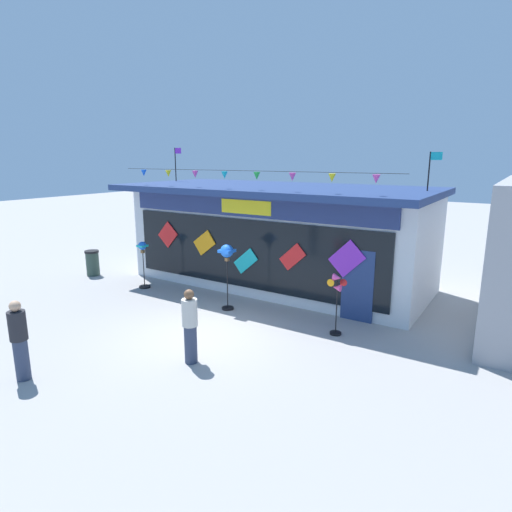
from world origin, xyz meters
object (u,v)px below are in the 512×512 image
(kite_shop_building, at_px, (279,234))
(trash_bin, at_px, (93,263))
(wind_spinner_far_left, at_px, (143,256))
(wind_spinner_left, at_px, (227,257))
(person_near_camera, at_px, (190,324))
(wind_spinner_center_left, at_px, (337,291))
(person_mid_plaza, at_px, (19,340))

(kite_shop_building, xyz_separation_m, trash_bin, (-6.48, -2.96, -1.28))
(wind_spinner_far_left, relative_size, wind_spinner_left, 0.83)
(person_near_camera, bearing_deg, wind_spinner_center_left, 9.49)
(person_near_camera, height_order, trash_bin, person_near_camera)
(wind_spinner_left, xyz_separation_m, person_near_camera, (1.35, -3.17, -0.70))
(wind_spinner_center_left, bearing_deg, person_near_camera, -123.71)
(wind_spinner_left, distance_m, person_mid_plaza, 5.74)
(kite_shop_building, bearing_deg, trash_bin, -155.43)
(wind_spinner_far_left, distance_m, wind_spinner_left, 3.77)
(wind_spinner_left, bearing_deg, person_mid_plaza, -100.22)
(wind_spinner_center_left, bearing_deg, wind_spinner_left, 179.27)
(wind_spinner_left, relative_size, wind_spinner_center_left, 1.22)
(kite_shop_building, height_order, person_mid_plaza, kite_shop_building)
(wind_spinner_left, bearing_deg, wind_spinner_center_left, -0.73)
(wind_spinner_left, bearing_deg, wind_spinner_far_left, 177.01)
(kite_shop_building, xyz_separation_m, person_mid_plaza, (-0.88, -8.82, -0.92))
(kite_shop_building, xyz_separation_m, person_near_camera, (1.48, -6.39, -0.88))
(wind_spinner_far_left, height_order, wind_spinner_center_left, wind_spinner_far_left)
(wind_spinner_center_left, distance_m, person_near_camera, 3.77)
(wind_spinner_left, height_order, person_near_camera, wind_spinner_left)
(wind_spinner_left, height_order, trash_bin, wind_spinner_left)
(wind_spinner_center_left, xyz_separation_m, person_near_camera, (-2.09, -3.13, -0.27))
(wind_spinner_far_left, bearing_deg, person_near_camera, -33.50)
(wind_spinner_far_left, relative_size, trash_bin, 1.68)
(kite_shop_building, distance_m, person_mid_plaza, 8.91)
(person_near_camera, distance_m, person_mid_plaza, 3.39)
(wind_spinner_center_left, height_order, person_mid_plaza, person_mid_plaza)
(wind_spinner_left, distance_m, person_near_camera, 3.52)
(person_mid_plaza, bearing_deg, kite_shop_building, -102.52)
(kite_shop_building, bearing_deg, person_mid_plaza, -95.71)
(wind_spinner_left, height_order, person_mid_plaza, wind_spinner_left)
(wind_spinner_far_left, relative_size, person_near_camera, 0.97)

